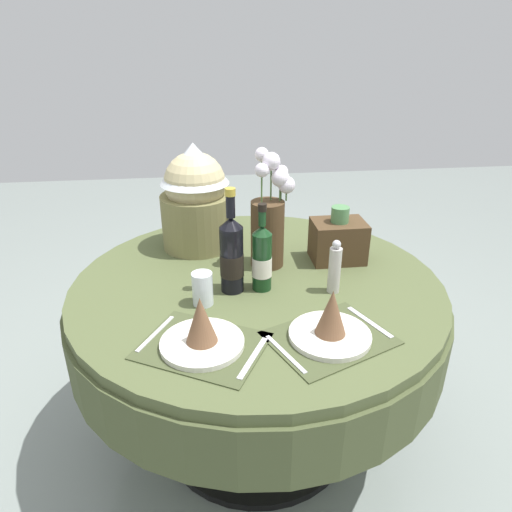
% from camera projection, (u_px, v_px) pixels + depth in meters
% --- Properties ---
extents(ground, '(8.00, 8.00, 0.00)m').
position_uv_depth(ground, '(257.00, 427.00, 1.98)').
color(ground, gray).
extents(dining_table, '(1.35, 1.35, 0.72)m').
position_uv_depth(dining_table, '(257.00, 315.00, 1.73)').
color(dining_table, '#4C5633').
rests_on(dining_table, ground).
extents(place_setting_left, '(0.42, 0.39, 0.16)m').
position_uv_depth(place_setting_left, '(202.00, 333.00, 1.29)').
color(place_setting_left, '#41492B').
rests_on(place_setting_left, dining_table).
extents(place_setting_right, '(0.42, 0.37, 0.16)m').
position_uv_depth(place_setting_right, '(331.00, 325.00, 1.32)').
color(place_setting_right, '#41492B').
rests_on(place_setting_right, dining_table).
extents(flower_vase, '(0.16, 0.20, 0.43)m').
position_uv_depth(flower_vase, '(269.00, 220.00, 1.71)').
color(flower_vase, '#47331E').
rests_on(flower_vase, dining_table).
extents(wine_bottle_left, '(0.08, 0.08, 0.37)m').
position_uv_depth(wine_bottle_left, '(232.00, 254.00, 1.54)').
color(wine_bottle_left, black).
rests_on(wine_bottle_left, dining_table).
extents(wine_bottle_centre, '(0.07, 0.07, 0.31)m').
position_uv_depth(wine_bottle_centre, '(262.00, 258.00, 1.56)').
color(wine_bottle_centre, '#143819').
rests_on(wine_bottle_centre, dining_table).
extents(tumbler_near_left, '(0.07, 0.07, 0.11)m').
position_uv_depth(tumbler_near_left, '(203.00, 289.00, 1.50)').
color(tumbler_near_left, silver).
rests_on(tumbler_near_left, dining_table).
extents(pepper_mill, '(0.04, 0.04, 0.19)m').
position_uv_depth(pepper_mill, '(335.00, 268.00, 1.55)').
color(pepper_mill, '#B7B2AD').
rests_on(pepper_mill, dining_table).
extents(gift_tub_back_left, '(0.29, 0.29, 0.43)m').
position_uv_depth(gift_tub_back_left, '(196.00, 194.00, 1.85)').
color(gift_tub_back_left, olive).
rests_on(gift_tub_back_left, dining_table).
extents(woven_basket_side_right, '(0.20, 0.15, 0.22)m').
position_uv_depth(woven_basket_side_right, '(338.00, 240.00, 1.78)').
color(woven_basket_side_right, '#47331E').
rests_on(woven_basket_side_right, dining_table).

